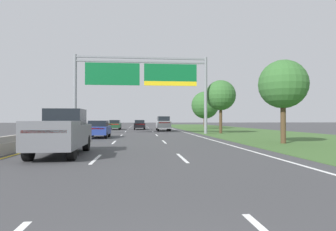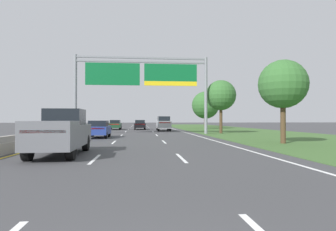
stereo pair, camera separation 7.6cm
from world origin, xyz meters
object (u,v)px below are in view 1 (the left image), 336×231
(overhead_sign_gantry, at_px, (142,78))
(car_darkgreen_left_lane_sedan, at_px, (115,125))
(pickup_truck_grey, at_px, (62,132))
(car_blue_left_lane_sedan, at_px, (99,129))
(car_silver_right_lane_suv, at_px, (163,123))
(roadside_tree_mid, at_px, (221,95))
(roadside_tree_distant, at_px, (204,105))
(car_black_centre_lane_sedan, at_px, (140,125))
(roadside_tree_near, at_px, (283,84))
(roadside_tree_far, at_px, (205,105))

(overhead_sign_gantry, bearing_deg, car_darkgreen_left_lane_sedan, 105.52)
(pickup_truck_grey, relative_size, car_blue_left_lane_sedan, 1.23)
(car_silver_right_lane_suv, distance_m, roadside_tree_mid, 11.14)
(overhead_sign_gantry, xyz_separation_m, roadside_tree_distant, (14.51, 31.93, -1.42))
(roadside_tree_distant, bearing_deg, pickup_truck_grey, -110.12)
(overhead_sign_gantry, xyz_separation_m, car_darkgreen_left_lane_sedan, (-4.22, 15.21, -5.52))
(pickup_truck_grey, height_order, roadside_tree_distant, roadside_tree_distant)
(car_black_centre_lane_sedan, height_order, roadside_tree_near, roadside_tree_near)
(overhead_sign_gantry, height_order, car_silver_right_lane_suv, overhead_sign_gantry)
(car_silver_right_lane_suv, bearing_deg, car_black_centre_lane_sedan, 31.64)
(roadside_tree_mid, xyz_separation_m, roadside_tree_far, (2.00, 16.72, -0.33))
(pickup_truck_grey, bearing_deg, roadside_tree_far, -24.02)
(roadside_tree_near, height_order, roadside_tree_mid, roadside_tree_mid)
(overhead_sign_gantry, distance_m, car_blue_left_lane_sedan, 8.84)
(roadside_tree_near, bearing_deg, car_black_centre_lane_sedan, 108.94)
(pickup_truck_grey, xyz_separation_m, car_black_centre_lane_sedan, (3.74, 33.75, -0.26))
(car_black_centre_lane_sedan, height_order, roadside_tree_mid, roadside_tree_mid)
(roadside_tree_far, bearing_deg, car_blue_left_lane_sedan, -123.37)
(car_silver_right_lane_suv, distance_m, roadside_tree_near, 24.15)
(pickup_truck_grey, distance_m, roadside_tree_far, 39.45)
(car_blue_left_lane_sedan, xyz_separation_m, car_silver_right_lane_suv, (7.22, 15.25, 0.28))
(roadside_tree_mid, bearing_deg, car_blue_left_lane_sedan, -153.64)
(car_blue_left_lane_sedan, height_order, car_silver_right_lane_suv, car_silver_right_lane_suv)
(roadside_tree_far, bearing_deg, roadside_tree_near, -93.21)
(overhead_sign_gantry, xyz_separation_m, pickup_truck_grey, (-3.96, -18.49, -5.26))
(car_blue_left_lane_sedan, relative_size, roadside_tree_near, 0.76)
(roadside_tree_near, bearing_deg, roadside_tree_mid, 90.99)
(car_blue_left_lane_sedan, xyz_separation_m, roadside_tree_distant, (18.50, 37.57, 4.10))
(car_silver_right_lane_suv, bearing_deg, roadside_tree_near, -164.22)
(car_darkgreen_left_lane_sedan, bearing_deg, roadside_tree_mid, -136.03)
(pickup_truck_grey, xyz_separation_m, roadside_tree_distant, (18.47, 50.42, 3.84))
(roadside_tree_near, distance_m, roadside_tree_mid, 14.48)
(overhead_sign_gantry, xyz_separation_m, car_silver_right_lane_suv, (3.23, 9.62, -5.24))
(overhead_sign_gantry, bearing_deg, pickup_truck_grey, -102.10)
(roadside_tree_far, bearing_deg, overhead_sign_gantry, -122.73)
(roadside_tree_far, bearing_deg, roadside_tree_mid, -96.82)
(pickup_truck_grey, bearing_deg, overhead_sign_gantry, -13.15)
(car_darkgreen_left_lane_sedan, bearing_deg, car_silver_right_lane_suv, -126.70)
(roadside_tree_near, distance_m, roadside_tree_distant, 45.67)
(overhead_sign_gantry, distance_m, roadside_tree_near, 16.71)
(pickup_truck_grey, distance_m, roadside_tree_near, 14.81)
(roadside_tree_mid, relative_size, roadside_tree_distant, 0.88)
(pickup_truck_grey, relative_size, car_black_centre_lane_sedan, 1.23)
(roadside_tree_near, bearing_deg, car_darkgreen_left_lane_sedan, 115.80)
(pickup_truck_grey, height_order, car_black_centre_lane_sedan, pickup_truck_grey)
(car_darkgreen_left_lane_sedan, height_order, roadside_tree_mid, roadside_tree_mid)
(car_darkgreen_left_lane_sedan, xyz_separation_m, car_silver_right_lane_suv, (7.45, -5.60, 0.28))
(pickup_truck_grey, distance_m, car_silver_right_lane_suv, 29.01)
(car_silver_right_lane_suv, bearing_deg, roadside_tree_far, -44.94)
(car_darkgreen_left_lane_sedan, height_order, roadside_tree_near, roadside_tree_near)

